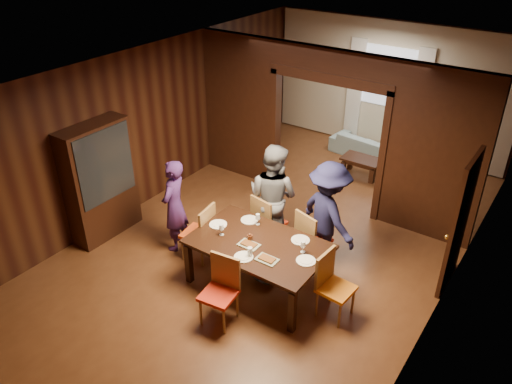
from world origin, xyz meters
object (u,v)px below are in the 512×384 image
Objects in this scene: person_purple at (174,206)px; chair_right at (336,287)px; sofa at (368,147)px; chair_far_l at (269,221)px; person_grey at (273,196)px; dining_table at (259,264)px; hutch at (100,181)px; person_navy at (328,215)px; coffee_table at (361,167)px; chair_far_r at (314,237)px; chair_near at (218,293)px; chair_left at (197,232)px.

person_purple is 2.89m from chair_right.
chair_far_l reaches higher than sofa.
person_grey reaches higher than dining_table.
hutch is at bearing 28.94° from person_grey.
chair_far_l is at bearing 34.12° from person_navy.
chair_far_r is at bearing -79.07° from coffee_table.
person_navy is at bearing 67.21° from chair_near.
coffee_table is 0.82× the size of chair_far_l.
sofa is at bearing -88.72° from person_grey.
person_purple is 0.79× the size of hutch.
chair_far_l is (-0.95, -0.16, -0.38)m from person_navy.
chair_far_l is at bearing 91.28° from person_grey.
person_grey is at bearing 10.75° from chair_far_r.
chair_right and chair_near have the same top height.
hutch is at bearing 37.35° from chair_far_r.
person_purple is at bearing 46.05° from chair_far_l.
person_grey is (1.24, 0.97, 0.12)m from person_purple.
chair_far_l is 1.88m from chair_near.
chair_left is at bearing 56.40° from person_navy.
person_grey is 1.86× the size of chair_far_l.
dining_table is at bearing 72.15° from person_purple.
person_grey reaches higher than coffee_table.
person_navy is 1.79× the size of chair_right.
coffee_table is at bearing -51.54° from person_navy.
coffee_table is (1.45, 4.05, -0.59)m from person_purple.
chair_right is (1.43, -4.01, 0.28)m from coffee_table.
chair_far_l is (-0.42, 0.92, 0.10)m from dining_table.
person_purple is 5.15m from sofa.
chair_far_r is at bearing 20.76° from hutch.
dining_table is 2.44× the size of coffee_table.
sofa is at bearing -61.54° from chair_far_r.
person_grey reaches higher than chair_right.
person_purple is at bearing 142.38° from chair_near.
chair_near is (-0.01, -0.92, 0.10)m from dining_table.
person_navy is 1.79× the size of chair_near.
chair_near reaches higher than dining_table.
dining_table reaches higher than coffee_table.
chair_far_r is at bearing 96.78° from person_purple.
person_grey is 0.90× the size of hutch.
dining_table is 0.98× the size of hutch.
sofa is 1.75× the size of chair_far_l.
person_navy reaches higher than sofa.
sofa is 1.75× the size of chair_left.
chair_left and chair_right have the same top height.
person_grey is 1.93m from chair_right.
chair_left reaches higher than dining_table.
chair_right is at bearing 115.87° from sofa.
sofa is at bearing 65.14° from hutch.
person_purple is 1.93m from chair_near.
chair_right and chair_far_r have the same top height.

